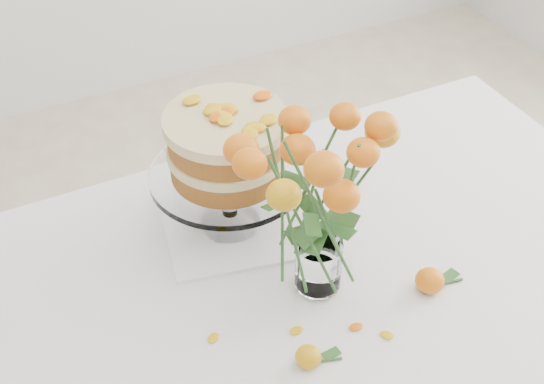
# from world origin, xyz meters

# --- Properties ---
(table) EXTENTS (1.43, 0.93, 0.76)m
(table) POSITION_xyz_m (0.00, 0.00, 0.67)
(table) COLOR tan
(table) RESTS_ON ground
(napkin) EXTENTS (0.32, 0.32, 0.01)m
(napkin) POSITION_xyz_m (-0.11, 0.21, 0.76)
(napkin) COLOR white
(napkin) RESTS_ON table
(cake_stand) EXTENTS (0.31, 0.31, 0.28)m
(cake_stand) POSITION_xyz_m (-0.11, 0.21, 0.95)
(cake_stand) COLOR white
(cake_stand) RESTS_ON napkin
(rose_vase) EXTENTS (0.34, 0.34, 0.43)m
(rose_vase) POSITION_xyz_m (-0.03, -0.02, 1.01)
(rose_vase) COLOR white
(rose_vase) RESTS_ON table
(loose_rose_near) EXTENTS (0.08, 0.05, 0.04)m
(loose_rose_near) POSITION_xyz_m (-0.13, -0.17, 0.78)
(loose_rose_near) COLOR gold
(loose_rose_near) RESTS_ON table
(loose_rose_far) EXTENTS (0.10, 0.06, 0.05)m
(loose_rose_far) POSITION_xyz_m (0.15, -0.12, 0.78)
(loose_rose_far) COLOR orange
(loose_rose_far) RESTS_ON table
(stray_petal_a) EXTENTS (0.03, 0.02, 0.00)m
(stray_petal_a) POSITION_xyz_m (-0.12, -0.10, 0.76)
(stray_petal_a) COLOR gold
(stray_petal_a) RESTS_ON table
(stray_petal_b) EXTENTS (0.03, 0.02, 0.00)m
(stray_petal_b) POSITION_xyz_m (-0.02, -0.14, 0.76)
(stray_petal_b) COLOR gold
(stray_petal_b) RESTS_ON table
(stray_petal_c) EXTENTS (0.03, 0.02, 0.00)m
(stray_petal_c) POSITION_xyz_m (0.02, -0.18, 0.76)
(stray_petal_c) COLOR gold
(stray_petal_c) RESTS_ON table
(stray_petal_d) EXTENTS (0.03, 0.02, 0.00)m
(stray_petal_d) POSITION_xyz_m (-0.26, -0.05, 0.76)
(stray_petal_d) COLOR gold
(stray_petal_d) RESTS_ON table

